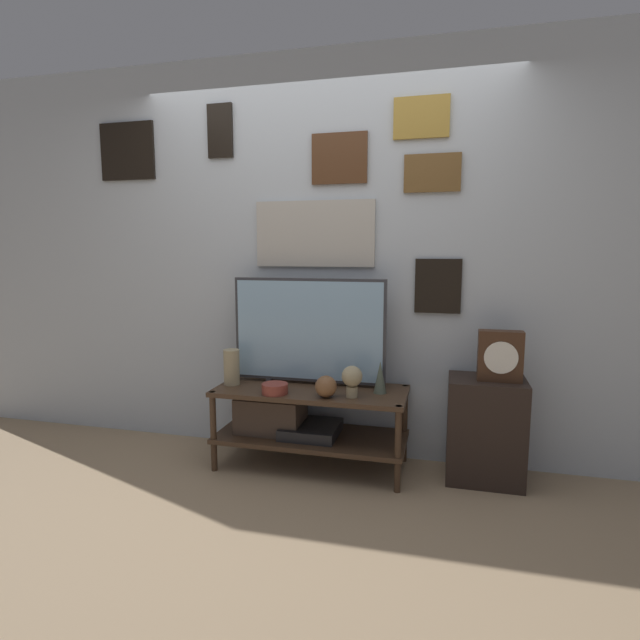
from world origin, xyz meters
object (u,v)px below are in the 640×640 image
at_px(vase_slim_bronze, 380,377).
at_px(vase_round_glass, 326,387).
at_px(television, 309,330).
at_px(vase_wide_bowl, 275,389).
at_px(decorative_bust, 352,378).
at_px(vase_tall_ceramic, 232,367).
at_px(mantel_clock, 500,356).

xyz_separation_m(vase_slim_bronze, vase_round_glass, (-0.31, -0.17, -0.03)).
relative_size(television, vase_wide_bowl, 6.22).
bearing_deg(decorative_bust, vase_wide_bowl, -174.72).
bearing_deg(vase_tall_ceramic, television, 15.87).
distance_m(vase_tall_ceramic, vase_wide_bowl, 0.38).
bearing_deg(vase_slim_bronze, decorative_bust, -139.75).
distance_m(vase_tall_ceramic, decorative_bust, 0.83).
xyz_separation_m(decorative_bust, mantel_clock, (0.86, 0.17, 0.15)).
bearing_deg(vase_round_glass, mantel_clock, 11.81).
xyz_separation_m(television, decorative_bust, (0.34, -0.23, -0.24)).
relative_size(vase_tall_ceramic, vase_wide_bowl, 1.43).
bearing_deg(vase_tall_ceramic, vase_slim_bronze, 2.39).
distance_m(vase_round_glass, decorative_bust, 0.17).
bearing_deg(vase_round_glass, vase_tall_ceramic, 168.93).
bearing_deg(vase_round_glass, vase_slim_bronze, 29.54).
height_order(vase_wide_bowl, mantel_clock, mantel_clock).
distance_m(vase_slim_bronze, decorative_bust, 0.20).
xyz_separation_m(vase_wide_bowl, decorative_bust, (0.48, 0.04, 0.08)).
distance_m(vase_round_glass, mantel_clock, 1.05).
relative_size(vase_tall_ceramic, vase_round_glass, 1.77).
bearing_deg(television, vase_round_glass, -55.97).
height_order(decorative_bust, mantel_clock, mantel_clock).
height_order(vase_tall_ceramic, vase_round_glass, vase_tall_ceramic).
xyz_separation_m(vase_tall_ceramic, mantel_clock, (1.69, 0.08, 0.15)).
relative_size(vase_slim_bronze, decorative_bust, 1.05).
distance_m(television, vase_tall_ceramic, 0.57).
height_order(television, vase_tall_ceramic, television).
bearing_deg(vase_slim_bronze, vase_wide_bowl, -164.58).
bearing_deg(vase_tall_ceramic, mantel_clock, 2.68).
relative_size(vase_slim_bronze, mantel_clock, 0.67).
distance_m(decorative_bust, mantel_clock, 0.89).
distance_m(vase_wide_bowl, mantel_clock, 1.37).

